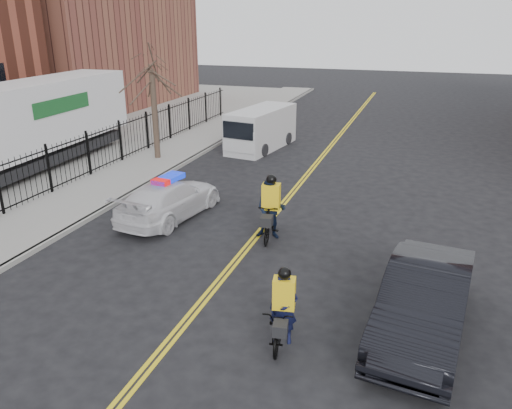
{
  "coord_description": "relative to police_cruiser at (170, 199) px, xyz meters",
  "views": [
    {
      "loc": [
        4.74,
        -11.18,
        6.65
      ],
      "look_at": [
        0.16,
        2.33,
        1.3
      ],
      "focal_mm": 35.0,
      "sensor_mm": 36.0,
      "label": 1
    }
  ],
  "objects": [
    {
      "name": "sidewalk",
      "position": [
        -4.07,
        4.55,
        -0.61
      ],
      "size": [
        3.0,
        60.0,
        0.15
      ],
      "primitive_type": "cube",
      "color": "gray",
      "rests_on": "ground"
    },
    {
      "name": "cyclist_far",
      "position": [
        3.9,
        -0.56,
        0.16
      ],
      "size": [
        1.03,
        2.16,
        2.13
      ],
      "rotation": [
        0.0,
        0.0,
        0.13
      ],
      "color": "black",
      "rests_on": "ground"
    },
    {
      "name": "curb",
      "position": [
        -2.57,
        4.55,
        -0.61
      ],
      "size": [
        0.2,
        60.0,
        0.15
      ],
      "primitive_type": "cube",
      "color": "gray",
      "rests_on": "ground"
    },
    {
      "name": "cyclist_near",
      "position": [
        5.78,
        -5.72,
        -0.06
      ],
      "size": [
        0.94,
        1.92,
        1.8
      ],
      "rotation": [
        0.0,
        0.0,
        0.17
      ],
      "color": "black",
      "rests_on": "ground"
    },
    {
      "name": "police_cruiser",
      "position": [
        0.0,
        0.0,
        0.0
      ],
      "size": [
        2.46,
        4.87,
        1.51
      ],
      "rotation": [
        0.0,
        0.0,
        3.02
      ],
      "color": "silver",
      "rests_on": "ground"
    },
    {
      "name": "ground",
      "position": [
        3.43,
        -3.45,
        -0.68
      ],
      "size": [
        120.0,
        120.0,
        0.0
      ],
      "primitive_type": "plane",
      "color": "black",
      "rests_on": "ground"
    },
    {
      "name": "warehouse_far",
      "position": [
        -19.57,
        20.55,
        6.32
      ],
      "size": [
        14.0,
        18.0,
        14.0
      ],
      "primitive_type": "cube",
      "color": "brown",
      "rests_on": "ground"
    },
    {
      "name": "center_line_left",
      "position": [
        3.35,
        4.55,
        -0.68
      ],
      "size": [
        0.1,
        60.0,
        0.01
      ],
      "primitive_type": "cube",
      "color": "yellow",
      "rests_on": "ground"
    },
    {
      "name": "semi_trailer",
      "position": [
        -8.73,
        3.05,
        1.57
      ],
      "size": [
        3.02,
        12.83,
        3.97
      ],
      "rotation": [
        0.0,
        0.0,
        0.04
      ],
      "color": "silver",
      "rests_on": "ground"
    },
    {
      "name": "center_line_right",
      "position": [
        3.51,
        4.55,
        -0.68
      ],
      "size": [
        0.1,
        60.0,
        0.01
      ],
      "primitive_type": "cube",
      "color": "yellow",
      "rests_on": "ground"
    },
    {
      "name": "street_tree",
      "position": [
        -4.17,
        6.55,
        2.85
      ],
      "size": [
        3.2,
        3.2,
        4.8
      ],
      "color": "#33251E",
      "rests_on": "sidewalk"
    },
    {
      "name": "cargo_van",
      "position": [
        -0.1,
        10.44,
        0.36
      ],
      "size": [
        2.61,
        5.33,
        2.14
      ],
      "rotation": [
        0.0,
        0.0,
        -0.15
      ],
      "color": "silver",
      "rests_on": "ground"
    },
    {
      "name": "dark_sedan",
      "position": [
        8.62,
        -4.44,
        0.13
      ],
      "size": [
        2.3,
        5.1,
        1.62
      ],
      "primitive_type": "imported",
      "rotation": [
        0.0,
        0.0,
        -0.12
      ],
      "color": "black",
      "rests_on": "ground"
    },
    {
      "name": "iron_fence",
      "position": [
        -5.57,
        4.55,
        0.32
      ],
      "size": [
        0.12,
        28.0,
        2.0
      ],
      "primitive_type": null,
      "color": "black",
      "rests_on": "ground"
    }
  ]
}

